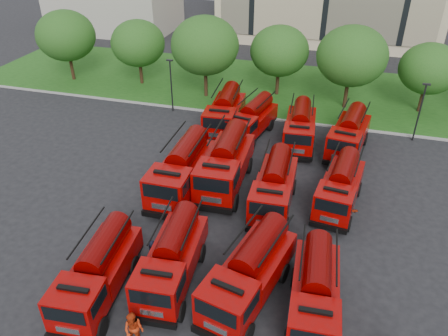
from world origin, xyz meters
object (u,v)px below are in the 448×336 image
object	(u,v)px
fire_truck_3	(315,291)
fire_truck_5	(226,163)
fire_truck_0	(98,271)
fire_truck_2	(250,272)
fire_truck_1	(172,258)
firefighter_5	(345,222)
fire_truck_7	(340,186)
fire_truck_4	(182,169)
fire_truck_9	(252,120)
fire_truck_11	(349,134)
fire_truck_10	(300,127)
fire_truck_8	(225,112)
firefighter_4	(154,262)
fire_truck_6	(274,186)

from	to	relation	value
fire_truck_3	fire_truck_5	world-z (taller)	fire_truck_5
fire_truck_0	fire_truck_2	bearing A→B (deg)	9.88
fire_truck_1	firefighter_5	xyz separation A→B (m)	(8.70, 7.65, -1.56)
fire_truck_1	fire_truck_2	distance (m)	4.17
fire_truck_7	fire_truck_4	bearing A→B (deg)	-166.01
fire_truck_0	fire_truck_9	distance (m)	19.87
fire_truck_1	fire_truck_9	distance (m)	17.64
fire_truck_11	firefighter_5	distance (m)	9.59
fire_truck_11	fire_truck_0	bearing A→B (deg)	-112.84
fire_truck_0	fire_truck_5	world-z (taller)	fire_truck_5
fire_truck_0	fire_truck_4	size ratio (longest dim) A/B	0.89
fire_truck_7	fire_truck_10	xyz separation A→B (m)	(-3.69, 7.91, 0.05)
fire_truck_0	fire_truck_8	bearing A→B (deg)	82.21
fire_truck_4	fire_truck_7	size ratio (longest dim) A/B	1.14
fire_truck_0	fire_truck_4	bearing A→B (deg)	80.50
firefighter_4	fire_truck_6	bearing A→B (deg)	-89.63
fire_truck_3	fire_truck_11	distance (m)	17.28
fire_truck_7	fire_truck_11	bearing A→B (deg)	95.27
fire_truck_7	fire_truck_11	world-z (taller)	fire_truck_11
fire_truck_2	fire_truck_5	bearing A→B (deg)	125.20
fire_truck_5	fire_truck_11	distance (m)	11.04
fire_truck_6	fire_truck_8	size ratio (longest dim) A/B	0.94
fire_truck_2	fire_truck_3	distance (m)	3.31
fire_truck_0	fire_truck_2	world-z (taller)	fire_truck_2
fire_truck_9	firefighter_4	size ratio (longest dim) A/B	4.66
fire_truck_3	fire_truck_11	size ratio (longest dim) A/B	0.92
fire_truck_5	firefighter_5	bearing A→B (deg)	-15.59
fire_truck_4	fire_truck_3	bearing A→B (deg)	-40.24
fire_truck_4	fire_truck_6	world-z (taller)	fire_truck_4
fire_truck_8	fire_truck_5	bearing A→B (deg)	-78.24
fire_truck_2	fire_truck_7	bearing A→B (deg)	79.79
firefighter_4	firefighter_5	bearing A→B (deg)	-108.59
fire_truck_2	fire_truck_10	xyz separation A→B (m)	(0.25, 17.22, -0.06)
fire_truck_4	fire_truck_5	distance (m)	3.11
fire_truck_10	firefighter_4	distance (m)	17.48
fire_truck_2	firefighter_5	world-z (taller)	fire_truck_2
fire_truck_11	fire_truck_5	bearing A→B (deg)	-129.21
fire_truck_0	firefighter_5	world-z (taller)	fire_truck_0
fire_truck_8	fire_truck_9	bearing A→B (deg)	-16.53
fire_truck_9	fire_truck_11	size ratio (longest dim) A/B	0.97
fire_truck_2	fire_truck_10	size ratio (longest dim) A/B	1.07
fire_truck_0	firefighter_4	bearing A→B (deg)	55.28
fire_truck_2	fire_truck_11	world-z (taller)	fire_truck_2
fire_truck_4	fire_truck_7	xyz separation A→B (m)	(10.59, 1.27, -0.26)
fire_truck_0	fire_truck_8	world-z (taller)	fire_truck_8
fire_truck_2	fire_truck_5	world-z (taller)	fire_truck_5
fire_truck_5	fire_truck_1	bearing A→B (deg)	-93.23
fire_truck_1	fire_truck_4	world-z (taller)	fire_truck_4
fire_truck_2	fire_truck_4	xyz separation A→B (m)	(-6.64, 8.03, 0.15)
firefighter_4	fire_truck_4	bearing A→B (deg)	-44.81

